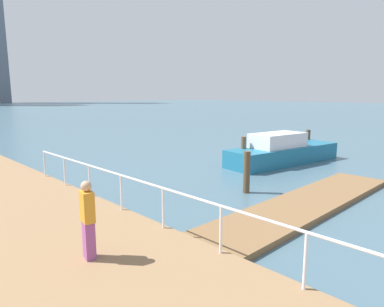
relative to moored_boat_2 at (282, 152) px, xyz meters
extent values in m
plane|color=#476675|center=(-8.05, 6.01, -0.65)|extent=(300.00, 300.00, 0.00)
cube|color=olive|center=(-6.18, -4.51, -0.56)|extent=(10.74, 2.00, 0.18)
cylinder|color=white|center=(-11.20, -7.21, 0.27)|extent=(0.06, 0.06, 1.05)
cylinder|color=white|center=(-11.20, -5.28, 0.27)|extent=(0.06, 0.06, 1.05)
cylinder|color=white|center=(-11.20, -3.35, 0.27)|extent=(0.06, 0.06, 1.05)
cylinder|color=white|center=(-11.20, -1.42, 0.27)|extent=(0.06, 0.06, 1.05)
cylinder|color=white|center=(-11.20, 0.51, 0.27)|extent=(0.06, 0.06, 1.05)
cylinder|color=white|center=(-11.20, 2.43, 0.27)|extent=(0.06, 0.06, 1.05)
cylinder|color=white|center=(-11.20, 4.36, 0.27)|extent=(0.06, 0.06, 1.05)
cylinder|color=white|center=(-11.20, -7.21, 0.80)|extent=(0.06, 23.15, 0.06)
cylinder|color=brown|center=(-2.18, 1.01, 0.13)|extent=(0.27, 0.27, 1.58)
cylinder|color=brown|center=(-6.03, -2.09, 0.16)|extent=(0.26, 0.26, 1.62)
cylinder|color=brown|center=(3.64, 0.39, 0.13)|extent=(0.26, 0.26, 1.56)
cube|color=#1E6B8C|center=(0.11, -0.02, -0.18)|extent=(7.46, 2.98, 0.94)
cube|color=white|center=(-0.42, 0.06, 0.67)|extent=(3.28, 2.00, 0.76)
cube|color=#994C8C|center=(-13.34, -3.55, 0.15)|extent=(0.25, 0.31, 0.80)
cube|color=orange|center=(-13.34, -3.55, 0.87)|extent=(0.29, 0.40, 0.64)
sphere|color=tan|center=(-13.34, -3.55, 1.29)|extent=(0.22, 0.22, 0.22)
camera|label=1|loc=(-16.41, -9.76, 3.12)|focal=31.82mm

